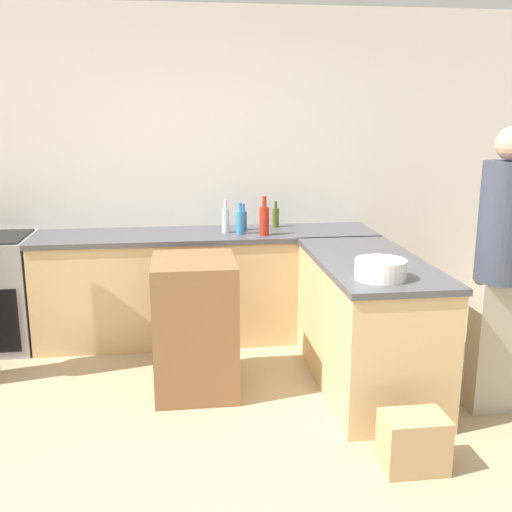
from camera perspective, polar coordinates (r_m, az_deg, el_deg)
ground_plane at (r=3.29m, az=-2.60°, el=-20.48°), size 14.00×14.00×0.00m
wall_back at (r=5.17m, az=-5.04°, el=7.95°), size 8.00×0.06×2.70m
counter_back at (r=5.00m, az=-4.65°, el=-2.78°), size 2.76×0.66×0.89m
counter_peninsula at (r=4.18m, az=10.52°, el=-6.24°), size 0.69×1.51×0.89m
island_table at (r=4.05m, az=-5.83°, el=-6.58°), size 0.54×0.61×0.91m
mixing_bowl at (r=3.57m, az=11.78°, el=-1.24°), size 0.30×0.30×0.12m
olive_oil_bottle at (r=5.10m, az=1.89°, el=3.76°), size 0.06×0.06×0.22m
vinegar_bottle_clear at (r=4.86m, az=-2.91°, el=3.47°), size 0.06×0.06×0.27m
water_bottle_blue at (r=4.97m, az=-1.21°, el=3.48°), size 0.06×0.06×0.22m
hot_sauce_bottle at (r=4.75m, az=0.79°, el=3.47°), size 0.08×0.08×0.31m
dish_soap_bottle at (r=4.80m, az=-1.52°, el=3.30°), size 0.06×0.06×0.25m
person_at_peninsula at (r=3.89m, az=22.35°, el=-0.49°), size 0.31×0.31×1.77m
paper_bag at (r=3.40m, az=14.76°, el=-16.75°), size 0.34×0.24×0.30m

